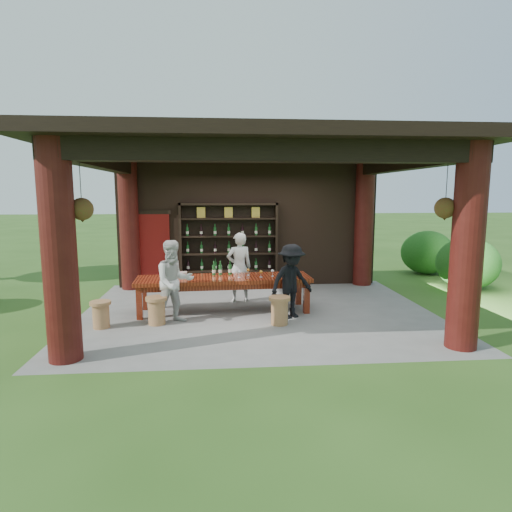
{
  "coord_description": "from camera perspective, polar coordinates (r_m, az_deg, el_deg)",
  "views": [
    {
      "loc": [
        -0.78,
        -8.86,
        2.51
      ],
      "look_at": [
        0.0,
        0.4,
        1.15
      ],
      "focal_mm": 30.0,
      "sensor_mm": 36.0,
      "label": 1
    }
  ],
  "objects": [
    {
      "name": "stool_near_right",
      "position": [
        8.31,
        3.15,
        -7.17
      ],
      "size": [
        0.42,
        0.42,
        0.55
      ],
      "rotation": [
        0.0,
        0.0,
        0.41
      ],
      "color": "#9B683E",
      "rests_on": "ground"
    },
    {
      "name": "tasting_table",
      "position": [
        9.15,
        -4.3,
        -3.51
      ],
      "size": [
        3.72,
        1.13,
        0.75
      ],
      "rotation": [
        0.0,
        0.0,
        0.05
      ],
      "color": "#52170B",
      "rests_on": "ground"
    },
    {
      "name": "ground",
      "position": [
        9.24,
        0.21,
        -7.44
      ],
      "size": [
        90.0,
        90.0,
        0.0
      ],
      "primitive_type": "plane",
      "color": "#2D5119",
      "rests_on": "ground"
    },
    {
      "name": "table_bottles",
      "position": [
        9.37,
        -4.64,
        -1.56
      ],
      "size": [
        0.43,
        0.11,
        0.31
      ],
      "color": "#194C1E",
      "rests_on": "tasting_table"
    },
    {
      "name": "stool_near_left",
      "position": [
        8.53,
        -13.11,
        -7.0
      ],
      "size": [
        0.41,
        0.41,
        0.54
      ],
      "rotation": [
        0.0,
        0.0,
        -0.17
      ],
      "color": "#9B683E",
      "rests_on": "ground"
    },
    {
      "name": "guest_man",
      "position": [
        8.68,
        4.72,
        -3.37
      ],
      "size": [
        1.12,
        0.94,
        1.51
      ],
      "primitive_type": "imported",
      "rotation": [
        0.0,
        0.0,
        0.47
      ],
      "color": "black",
      "rests_on": "ground"
    },
    {
      "name": "host",
      "position": [
        9.94,
        -2.26,
        -1.52
      ],
      "size": [
        0.66,
        0.5,
        1.62
      ],
      "primitive_type": "imported",
      "rotation": [
        0.0,
        0.0,
        3.35
      ],
      "color": "silver",
      "rests_on": "ground"
    },
    {
      "name": "trees",
      "position": [
        10.92,
        20.8,
        12.3
      ],
      "size": [
        22.98,
        10.3,
        4.8
      ],
      "color": "#3F2819",
      "rests_on": "ground"
    },
    {
      "name": "stool_far_left",
      "position": [
        8.62,
        -19.98,
        -7.25
      ],
      "size": [
        0.39,
        0.39,
        0.51
      ],
      "rotation": [
        0.0,
        0.0,
        -0.03
      ],
      "color": "#9B683E",
      "rests_on": "ground"
    },
    {
      "name": "napkin_basket",
      "position": [
        9.06,
        -10.01,
        -2.55
      ],
      "size": [
        0.27,
        0.19,
        0.14
      ],
      "primitive_type": "cube",
      "rotation": [
        0.0,
        0.0,
        0.05
      ],
      "color": "#BF6672",
      "rests_on": "tasting_table"
    },
    {
      "name": "wine_shelf",
      "position": [
        11.39,
        -3.64,
        1.4
      ],
      "size": [
        2.58,
        0.39,
        2.27
      ],
      "color": "black",
      "rests_on": "ground"
    },
    {
      "name": "guest_woman",
      "position": [
        8.44,
        -10.86,
        -3.42
      ],
      "size": [
        0.98,
        0.89,
        1.63
      ],
      "primitive_type": "imported",
      "rotation": [
        0.0,
        0.0,
        0.43
      ],
      "color": "beige",
      "rests_on": "ground"
    },
    {
      "name": "table_glasses",
      "position": [
        9.14,
        -0.11,
        -2.29
      ],
      "size": [
        0.79,
        0.31,
        0.15
      ],
      "color": "silver",
      "rests_on": "tasting_table"
    },
    {
      "name": "shrubs",
      "position": [
        9.77,
        12.15,
        -3.36
      ],
      "size": [
        15.82,
        9.19,
        1.36
      ],
      "color": "#194C14",
      "rests_on": "ground"
    },
    {
      "name": "pavilion",
      "position": [
        9.32,
        -0.09,
        6.0
      ],
      "size": [
        7.5,
        6.0,
        3.6
      ],
      "color": "slate",
      "rests_on": "ground"
    }
  ]
}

